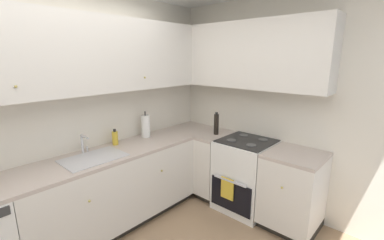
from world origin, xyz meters
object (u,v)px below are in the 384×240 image
(paper_towel_roll, at_px, (146,126))
(oil_bottle, at_px, (216,124))
(oven_range, at_px, (245,174))
(soap_bottle, at_px, (115,138))

(paper_towel_roll, bearing_deg, oil_bottle, -40.72)
(oven_range, xyz_separation_m, oil_bottle, (-0.02, 0.46, 0.57))
(oven_range, distance_m, oil_bottle, 0.73)
(oven_range, distance_m, soap_bottle, 1.65)
(soap_bottle, height_order, oil_bottle, oil_bottle)
(oven_range, height_order, soap_bottle, soap_bottle)
(soap_bottle, xyz_separation_m, oil_bottle, (1.13, -0.62, 0.06))
(paper_towel_roll, xyz_separation_m, oil_bottle, (0.69, -0.60, -0.00))
(oven_range, relative_size, soap_bottle, 5.52)
(soap_bottle, relative_size, oil_bottle, 0.63)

